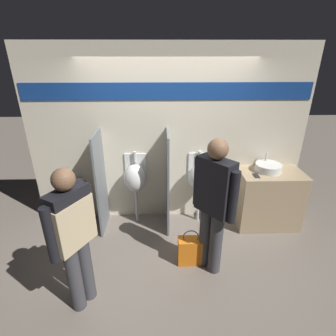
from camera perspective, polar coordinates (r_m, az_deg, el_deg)
The scene contains 13 objects.
ground_plane at distance 4.11m, azimuth 0.07°, elevation -14.47°, with size 16.00×16.00×0.00m, color #70665B.
display_wall at distance 4.00m, azimuth -0.16°, elevation 6.61°, with size 4.18×0.07×2.70m.
sink_counter at distance 4.41m, azimuth 20.89°, elevation -6.25°, with size 0.95×0.57×0.91m.
sink_basin at distance 4.22m, azimuth 21.00°, elevation 0.11°, with size 0.39×0.39×0.25m.
cell_phone at distance 4.01m, azimuth 18.65°, elevation -1.59°, with size 0.07×0.14×0.01m.
divider_near_counter at distance 4.03m, azimuth -14.38°, elevation -3.16°, with size 0.03×0.59×1.54m.
divider_mid at distance 3.93m, azimuth -0.06°, elevation -3.08°, with size 0.03×0.59×1.54m.
urinal_near_counter at distance 4.06m, azimuth -7.15°, elevation -2.14°, with size 0.35×0.33×1.17m.
urinal_far at distance 4.09m, azimuth 6.88°, elevation -1.98°, with size 0.35×0.33×1.17m.
toilet at distance 4.39m, azimuth -20.16°, elevation -8.73°, with size 0.39×0.55×0.86m.
person_in_vest at distance 2.80m, azimuth -20.01°, elevation -12.98°, with size 0.40×0.51×1.63m.
person_with_lanyard at distance 3.10m, azimuth 9.88°, elevation -7.50°, with size 0.43×0.48×1.74m.
shopping_bag at distance 3.59m, azimuth 4.86°, elevation -17.45°, with size 0.32×0.18×0.51m.
Camera 1 is at (-0.09, -3.21, 2.57)m, focal length 28.00 mm.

